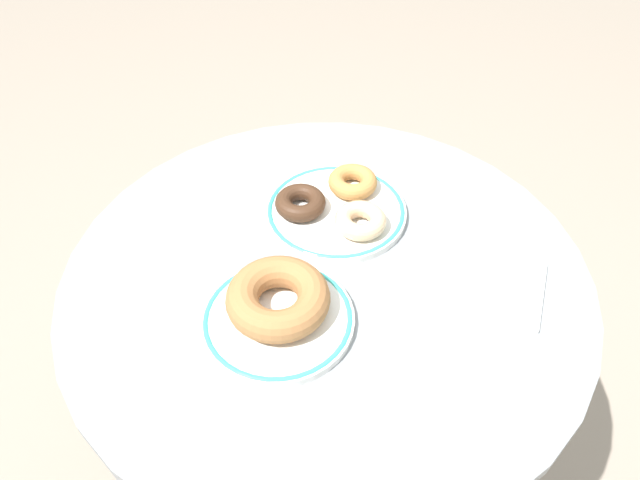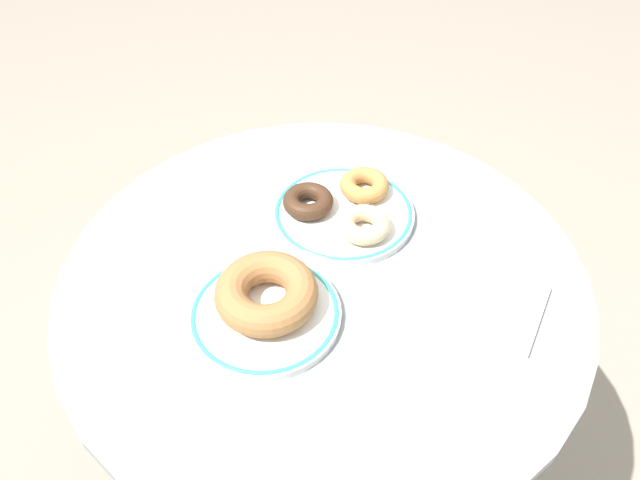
{
  "view_description": "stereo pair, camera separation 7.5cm",
  "coord_description": "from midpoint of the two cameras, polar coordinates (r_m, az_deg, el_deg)",
  "views": [
    {
      "loc": [
        -0.45,
        -0.23,
        1.27
      ],
      "look_at": [
        0.02,
        0.02,
        0.74
      ],
      "focal_mm": 33.67,
      "sensor_mm": 36.0,
      "label": 1
    },
    {
      "loc": [
        -0.41,
        -0.29,
        1.27
      ],
      "look_at": [
        0.02,
        0.02,
        0.74
      ],
      "focal_mm": 33.67,
      "sensor_mm": 36.0,
      "label": 2
    }
  ],
  "objects": [
    {
      "name": "donut_chocolate",
      "position": [
        0.81,
        1.53,
        3.59
      ],
      "size": [
        0.08,
        0.08,
        0.02
      ],
      "primitive_type": "torus",
      "rotation": [
        0.0,
        0.0,
        6.17
      ],
      "color": "#422819",
      "rests_on": "plate_right"
    },
    {
      "name": "donut_old_fashioned",
      "position": [
        0.84,
        6.81,
        5.08
      ],
      "size": [
        0.08,
        0.08,
        0.02
      ],
      "primitive_type": "torus",
      "rotation": [
        0.0,
        0.0,
        0.26
      ],
      "color": "#BC7F42",
      "rests_on": "plate_right"
    },
    {
      "name": "cafe_table",
      "position": [
        0.95,
        2.58,
        -13.16
      ],
      "size": [
        0.66,
        0.66,
        0.72
      ],
      "color": "gray",
      "rests_on": "ground"
    },
    {
      "name": "donut_cinnamon",
      "position": [
        0.68,
        -1.98,
        -5.21
      ],
      "size": [
        0.14,
        0.14,
        0.04
      ],
      "primitive_type": "torus",
      "rotation": [
        0.0,
        0.0,
        3.35
      ],
      "color": "#A36B3D",
      "rests_on": "plate_left"
    },
    {
      "name": "plate_right",
      "position": [
        0.82,
        4.89,
        2.47
      ],
      "size": [
        0.19,
        0.19,
        0.01
      ],
      "color": "white",
      "rests_on": "cafe_table"
    },
    {
      "name": "paper_napkin",
      "position": [
        0.75,
        19.17,
        -5.99
      ],
      "size": [
        0.12,
        0.12,
        0.01
      ],
      "primitive_type": "cube",
      "rotation": [
        0.0,
        0.0,
        0.13
      ],
      "color": "white",
      "rests_on": "cafe_table"
    },
    {
      "name": "plate_left",
      "position": [
        0.7,
        -2.12,
        -7.17
      ],
      "size": [
        0.18,
        0.18,
        0.01
      ],
      "color": "white",
      "rests_on": "cafe_table"
    },
    {
      "name": "donut_glazed",
      "position": [
        0.78,
        6.99,
        1.34
      ],
      "size": [
        0.08,
        0.08,
        0.02
      ],
      "primitive_type": "torus",
      "rotation": [
        0.0,
        0.0,
        2.9
      ],
      "color": "#E0B789",
      "rests_on": "plate_right"
    }
  ]
}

